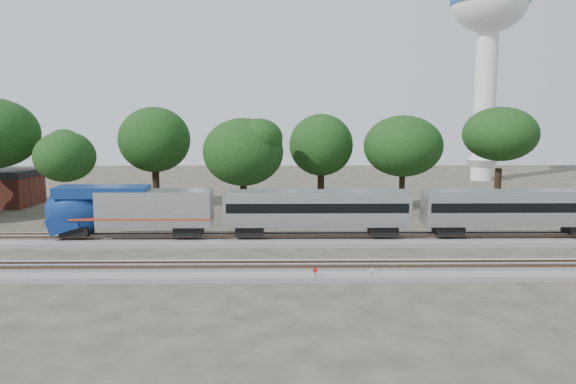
{
  "coord_description": "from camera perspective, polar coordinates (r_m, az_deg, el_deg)",
  "views": [
    {
      "loc": [
        3.82,
        -43.73,
        11.65
      ],
      "look_at": [
        4.51,
        5.0,
        4.72
      ],
      "focal_mm": 35.0,
      "sensor_mm": 36.0,
      "label": 1
    }
  ],
  "objects": [
    {
      "name": "switch_lever",
      "position": [
        40.03,
        2.34,
        -8.61
      ],
      "size": [
        0.54,
        0.38,
        0.3
      ],
      "primitive_type": "cube",
      "rotation": [
        0.0,
        0.0,
        0.18
      ],
      "color": "#512D19",
      "rests_on": "ground"
    },
    {
      "name": "track_far",
      "position": [
        51.17,
        -5.08,
        -4.86
      ],
      "size": [
        160.0,
        5.0,
        0.73
      ],
      "color": "slate",
      "rests_on": "ground"
    },
    {
      "name": "tree_7",
      "position": [
        72.96,
        20.77,
        5.51
      ],
      "size": [
        9.19,
        9.19,
        12.96
      ],
      "color": "black",
      "rests_on": "ground"
    },
    {
      "name": "tree_6",
      "position": [
        67.3,
        11.61,
        4.57
      ],
      "size": [
        7.85,
        7.85,
        11.07
      ],
      "color": "black",
      "rests_on": "ground"
    },
    {
      "name": "tree_2",
      "position": [
        65.43,
        -21.71,
        3.34
      ],
      "size": [
        7.02,
        7.02,
        9.89
      ],
      "color": "black",
      "rests_on": "ground"
    },
    {
      "name": "tree_3",
      "position": [
        70.44,
        -13.4,
        5.18
      ],
      "size": [
        8.49,
        8.49,
        11.97
      ],
      "color": "black",
      "rests_on": "ground"
    },
    {
      "name": "switch_stand_white",
      "position": [
        39.95,
        8.55,
        -8.09
      ],
      "size": [
        0.28,
        0.09,
        0.9
      ],
      "rotation": [
        0.0,
        0.0,
        0.24
      ],
      "color": "#512D19",
      "rests_on": "ground"
    },
    {
      "name": "switch_stand_red",
      "position": [
        39.17,
        2.79,
        -8.23
      ],
      "size": [
        0.32,
        0.12,
        1.01
      ],
      "rotation": [
        0.0,
        0.0,
        -0.28
      ],
      "color": "#512D19",
      "rests_on": "ground"
    },
    {
      "name": "tree_4",
      "position": [
        62.34,
        -4.59,
        4.04
      ],
      "size": [
        7.41,
        7.41,
        10.45
      ],
      "color": "black",
      "rests_on": "ground"
    },
    {
      "name": "ground",
      "position": [
        45.41,
        -5.64,
        -6.81
      ],
      "size": [
        160.0,
        160.0,
        0.0
      ],
      "primitive_type": "plane",
      "color": "#383328",
      "rests_on": "ground"
    },
    {
      "name": "tree_5",
      "position": [
        67.86,
        3.39,
        4.78
      ],
      "size": [
        7.89,
        7.89,
        11.12
      ],
      "color": "black",
      "rests_on": "ground"
    },
    {
      "name": "water_tower",
      "position": [
        103.42,
        19.71,
        15.81
      ],
      "size": [
        12.85,
        12.85,
        35.57
      ],
      "color": "silver",
      "rests_on": "ground"
    },
    {
      "name": "track_near",
      "position": [
        41.52,
        -6.11,
        -7.95
      ],
      "size": [
        160.0,
        5.0,
        0.73
      ],
      "color": "slate",
      "rests_on": "ground"
    }
  ]
}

